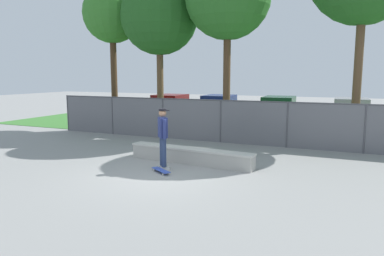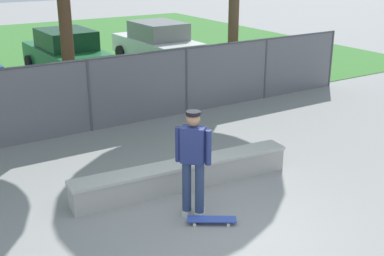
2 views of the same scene
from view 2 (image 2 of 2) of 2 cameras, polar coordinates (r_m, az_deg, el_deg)
ground_plane at (r=8.16m, az=2.94°, el=-11.34°), size 80.00×80.00×0.00m
concrete_ledge at (r=9.36m, az=-0.94°, el=-5.33°), size 4.32×0.85×0.50m
skateboarder at (r=8.03m, az=0.13°, el=-3.58°), size 0.44×0.48×1.84m
skateboard at (r=8.25m, az=2.23°, el=-10.40°), size 0.78×0.60×0.09m
chainlink_fence at (r=12.28m, az=-11.64°, el=4.00°), size 16.53×0.07×1.81m
car_green at (r=18.09m, az=-14.18°, el=8.29°), size 2.11×4.25×1.66m
car_white at (r=19.53m, az=-4.00°, el=9.63°), size 2.11×4.25×1.66m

